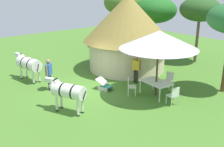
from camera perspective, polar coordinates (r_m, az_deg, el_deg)
ground_plane at (r=14.14m, az=-4.86°, el=-3.49°), size 36.00×36.00×0.00m
thatched_hut at (r=17.06m, az=3.37°, el=9.40°), size 5.74×5.74×4.81m
shade_umbrella at (r=12.70m, az=10.14°, el=7.25°), size 3.80×3.80×3.30m
patio_dining_table at (r=13.30m, az=9.60°, el=-2.06°), size 1.60×1.12×0.74m
patio_chair_west_end at (r=14.42m, az=12.30°, el=-1.20°), size 0.50×0.48×0.90m
patio_chair_near_lawn at (r=13.27m, az=3.99°, el=-2.56°), size 0.61×0.61×0.90m
patio_chair_east_end at (r=12.45m, az=13.27°, el=-4.51°), size 0.50×0.51×0.90m
guest_beside_umbrella at (r=14.77m, az=5.28°, el=1.42°), size 0.53×0.35×1.59m
standing_watcher at (r=14.11m, az=-13.57°, el=0.40°), size 0.46×0.48×1.69m
striped_lounge_chair at (r=14.01m, az=-1.63°, el=-2.53°), size 0.94×0.74×0.59m
zebra_nearest_camera at (r=11.50m, az=-9.66°, el=-3.81°), size 2.01×1.16×1.51m
zebra_by_umbrella at (r=15.86m, az=-17.75°, el=2.06°), size 2.35×0.95×1.56m
acacia_tree_far_lawn at (r=21.61m, az=9.40°, el=13.42°), size 3.39×3.39×4.45m
acacia_tree_behind_hut at (r=19.41m, az=18.63°, el=13.07°), size 2.79×2.79×4.59m
acacia_tree_left_background at (r=23.52m, az=2.95°, el=15.18°), size 3.76×3.76×5.02m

